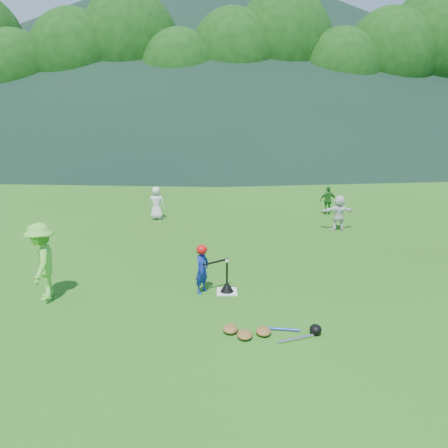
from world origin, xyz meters
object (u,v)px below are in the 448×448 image
object	(u,v)px
fielder_a	(157,203)
home_plate	(227,292)
fielder_d	(339,213)
equipment_pile	(264,331)
batting_tee	(227,287)
batter_child	(202,269)
fielder_c	(328,200)
adult_coach	(42,262)

from	to	relation	value
fielder_a	home_plate	bearing A→B (deg)	120.79
fielder_d	equipment_pile	bearing A→B (deg)	64.59
batting_tee	equipment_pile	distance (m)	1.99
fielder_d	batting_tee	distance (m)	6.31
home_plate	batting_tee	distance (m)	0.12
batter_child	fielder_c	world-z (taller)	fielder_c
adult_coach	equipment_pile	size ratio (longest dim) A/B	0.93
home_plate	equipment_pile	size ratio (longest dim) A/B	0.25
adult_coach	fielder_c	bearing A→B (deg)	121.68
fielder_a	batting_tee	distance (m)	7.00
batter_child	fielder_c	size ratio (longest dim) A/B	0.99
home_plate	fielder_a	world-z (taller)	fielder_a
fielder_a	fielder_d	bearing A→B (deg)	176.50
fielder_c	batting_tee	size ratio (longest dim) A/B	1.60
batting_tee	fielder_d	bearing A→B (deg)	51.99
fielder_a	fielder_d	world-z (taller)	fielder_a
adult_coach	batting_tee	distance (m)	4.00
adult_coach	fielder_c	distance (m)	10.86
fielder_c	fielder_d	bearing A→B (deg)	79.58
batter_child	fielder_c	xyz separation A→B (m)	(4.63, 7.10, 0.00)
fielder_a	batting_tee	size ratio (longest dim) A/B	1.76
batter_child	batting_tee	xyz separation A→B (m)	(0.55, -0.02, -0.41)
adult_coach	batter_child	bearing A→B (deg)	83.08
fielder_d	home_plate	bearing A→B (deg)	52.08
home_plate	fielder_a	xyz separation A→B (m)	(-2.36, 6.58, 0.59)
batter_child	fielder_d	size ratio (longest dim) A/B	0.91
batter_child	adult_coach	distance (m)	3.40
fielder_a	fielder_d	xyz separation A→B (m)	(6.23, -1.62, -0.01)
fielder_c	batter_child	bearing A→B (deg)	51.90
fielder_c	fielder_d	size ratio (longest dim) A/B	0.92
equipment_pile	fielder_a	bearing A→B (deg)	109.27
batter_child	batting_tee	world-z (taller)	batter_child
adult_coach	batting_tee	world-z (taller)	adult_coach
batter_child	fielder_d	world-z (taller)	fielder_d
fielder_a	equipment_pile	xyz separation A→B (m)	(2.96, -8.47, -0.53)
home_plate	fielder_a	bearing A→B (deg)	109.70
batting_tee	equipment_pile	bearing A→B (deg)	-72.26
batter_child	equipment_pile	distance (m)	2.28
equipment_pile	fielder_c	bearing A→B (deg)	68.91
fielder_c	fielder_d	xyz separation A→B (m)	(-0.21, -2.16, 0.05)
home_plate	equipment_pile	world-z (taller)	equipment_pile
fielder_a	fielder_c	bearing A→B (deg)	-164.16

